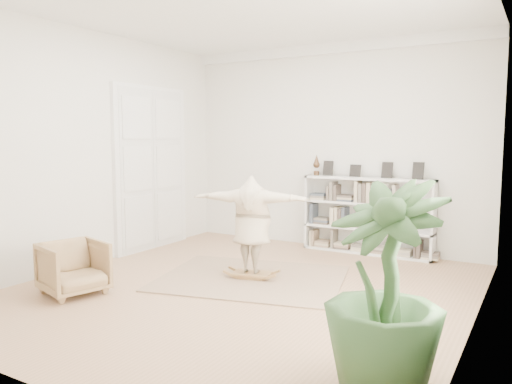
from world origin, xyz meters
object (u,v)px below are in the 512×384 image
(person, at_px, (252,222))
(armchair, at_px, (74,268))
(rocker_board, at_px, (252,274))
(houseplant, at_px, (385,287))
(bookshelf, at_px, (367,216))

(person, bearing_deg, armchair, 33.18)
(armchair, distance_m, rocker_board, 2.35)
(armchair, bearing_deg, houseplant, -79.90)
(rocker_board, distance_m, person, 0.74)
(person, bearing_deg, bookshelf, -124.71)
(person, bearing_deg, houseplant, 125.53)
(rocker_board, relative_size, houseplant, 0.35)
(rocker_board, distance_m, houseplant, 3.33)
(rocker_board, bearing_deg, person, -117.72)
(rocker_board, height_order, person, person)
(armchair, bearing_deg, person, -27.24)
(bookshelf, height_order, person, bookshelf)
(rocker_board, xyz_separation_m, houseplant, (2.46, -2.12, 0.76))
(person, relative_size, houseplant, 1.01)
(armchair, relative_size, rocker_board, 1.27)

